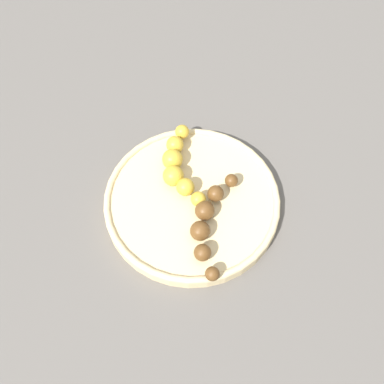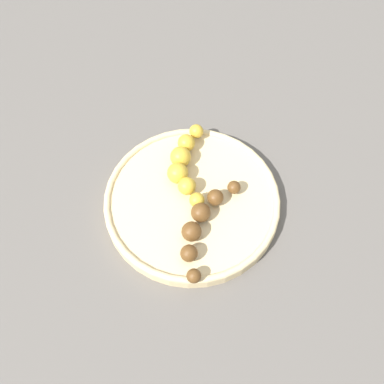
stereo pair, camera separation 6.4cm
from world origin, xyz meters
name	(u,v)px [view 2 (the right image)]	position (x,y,z in m)	size (l,w,h in m)	color
ground_plane	(192,205)	(0.00, 0.00, 0.00)	(2.40, 2.40, 0.00)	#56514C
fruit_bowl	(192,201)	(0.00, 0.00, 0.01)	(0.26, 0.26, 0.02)	#D1B784
banana_overripe	(201,224)	(-0.05, 0.01, 0.03)	(0.11, 0.14, 0.03)	#593819
banana_spotted	(184,164)	(0.05, -0.02, 0.03)	(0.13, 0.09, 0.03)	gold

